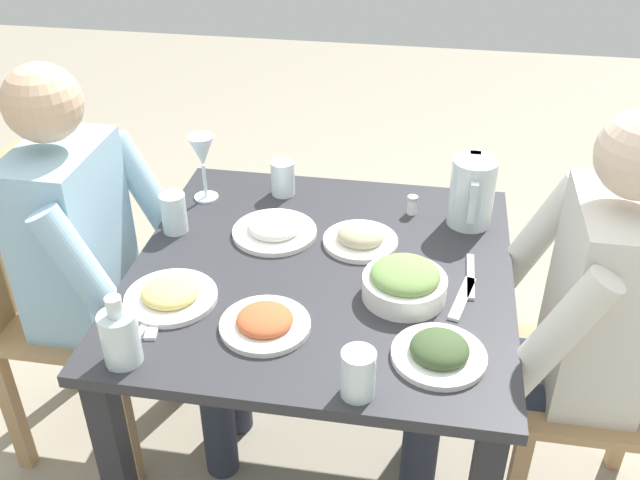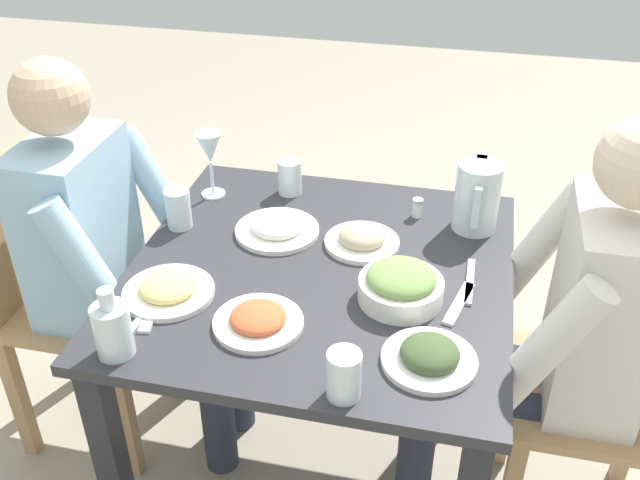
# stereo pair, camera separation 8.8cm
# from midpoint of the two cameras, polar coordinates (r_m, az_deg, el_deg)

# --- Properties ---
(ground_plane) EXTENTS (8.00, 8.00, 0.00)m
(ground_plane) POSITION_cam_midpoint_polar(r_m,az_deg,el_deg) (2.28, -1.07, -17.04)
(ground_plane) COLOR #9E937F
(dining_table) EXTENTS (0.94, 0.94, 0.71)m
(dining_table) POSITION_cam_midpoint_polar(r_m,az_deg,el_deg) (1.86, -1.26, -5.05)
(dining_table) COLOR #2D2D33
(dining_table) RESTS_ON ground_plane
(chair_near) EXTENTS (0.40, 0.40, 0.90)m
(chair_near) POSITION_cam_midpoint_polar(r_m,az_deg,el_deg) (2.18, -21.73, -4.23)
(chair_near) COLOR tan
(chair_near) RESTS_ON ground_plane
(chair_far) EXTENTS (0.40, 0.40, 0.90)m
(chair_far) POSITION_cam_midpoint_polar(r_m,az_deg,el_deg) (1.93, 22.24, -9.83)
(chair_far) COLOR tan
(chair_far) RESTS_ON ground_plane
(diner_near) EXTENTS (0.48, 0.53, 1.19)m
(diner_near) POSITION_cam_midpoint_polar(r_m,az_deg,el_deg) (2.01, -17.50, -1.58)
(diner_near) COLOR #9EC6E0
(diner_near) RESTS_ON ground_plane
(diner_far) EXTENTS (0.48, 0.53, 1.19)m
(diner_far) POSITION_cam_midpoint_polar(r_m,az_deg,el_deg) (1.80, 16.84, -5.99)
(diner_far) COLOR silver
(diner_far) RESTS_ON ground_plane
(water_pitcher) EXTENTS (0.16, 0.12, 0.19)m
(water_pitcher) POSITION_cam_midpoint_polar(r_m,az_deg,el_deg) (1.96, 10.68, 3.72)
(water_pitcher) COLOR silver
(water_pitcher) RESTS_ON dining_table
(salad_bowl) EXTENTS (0.20, 0.20, 0.09)m
(salad_bowl) POSITION_cam_midpoint_polar(r_m,az_deg,el_deg) (1.68, 5.23, -3.37)
(salad_bowl) COLOR white
(salad_bowl) RESTS_ON dining_table
(plate_yoghurt) EXTENTS (0.23, 0.23, 0.05)m
(plate_yoghurt) POSITION_cam_midpoint_polar(r_m,az_deg,el_deg) (1.92, -4.94, 0.88)
(plate_yoghurt) COLOR white
(plate_yoghurt) RESTS_ON dining_table
(plate_fries) EXTENTS (0.22, 0.22, 0.05)m
(plate_fries) POSITION_cam_midpoint_polar(r_m,az_deg,el_deg) (1.72, -13.17, -4.23)
(plate_fries) COLOR white
(plate_fries) RESTS_ON dining_table
(plate_rice_curry) EXTENTS (0.20, 0.20, 0.04)m
(plate_rice_curry) POSITION_cam_midpoint_polar(r_m,az_deg,el_deg) (1.61, -5.95, -6.51)
(plate_rice_curry) COLOR white
(plate_rice_curry) RESTS_ON dining_table
(plate_beans) EXTENTS (0.20, 0.20, 0.06)m
(plate_beans) POSITION_cam_midpoint_polar(r_m,az_deg,el_deg) (1.88, 1.89, 0.19)
(plate_beans) COLOR white
(plate_beans) RESTS_ON dining_table
(plate_dolmas) EXTENTS (0.20, 0.20, 0.05)m
(plate_dolmas) POSITION_cam_midpoint_polar(r_m,az_deg,el_deg) (1.54, 7.79, -8.77)
(plate_dolmas) COLOR white
(plate_dolmas) RESTS_ON dining_table
(water_glass_far_left) EXTENTS (0.07, 0.07, 0.10)m
(water_glass_far_left) POSITION_cam_midpoint_polar(r_m,az_deg,el_deg) (2.10, -4.16, 4.91)
(water_glass_far_left) COLOR silver
(water_glass_far_left) RESTS_ON dining_table
(water_glass_by_pitcher) EXTENTS (0.07, 0.07, 0.11)m
(water_glass_by_pitcher) POSITION_cam_midpoint_polar(r_m,az_deg,el_deg) (1.43, 1.24, -10.56)
(water_glass_by_pitcher) COLOR silver
(water_glass_by_pitcher) RESTS_ON dining_table
(water_glass_center) EXTENTS (0.07, 0.07, 0.11)m
(water_glass_center) POSITION_cam_midpoint_polar(r_m,az_deg,el_deg) (1.96, -12.76, 2.08)
(water_glass_center) COLOR silver
(water_glass_center) RESTS_ON dining_table
(wine_glass) EXTENTS (0.08, 0.08, 0.20)m
(wine_glass) POSITION_cam_midpoint_polar(r_m,az_deg,el_deg) (2.06, -10.53, 6.70)
(wine_glass) COLOR silver
(wine_glass) RESTS_ON dining_table
(oil_carafe) EXTENTS (0.08, 0.08, 0.16)m
(oil_carafe) POSITION_cam_midpoint_polar(r_m,az_deg,el_deg) (1.56, -17.08, -7.57)
(oil_carafe) COLOR silver
(oil_carafe) RESTS_ON dining_table
(salt_shaker) EXTENTS (0.03, 0.03, 0.05)m
(salt_shaker) POSITION_cam_midpoint_polar(r_m,az_deg,el_deg) (2.01, 6.08, 2.77)
(salt_shaker) COLOR white
(salt_shaker) RESTS_ON dining_table
(fork_near) EXTENTS (0.17, 0.07, 0.01)m
(fork_near) POSITION_cam_midpoint_polar(r_m,az_deg,el_deg) (1.71, 9.75, -4.61)
(fork_near) COLOR silver
(fork_near) RESTS_ON dining_table
(knife_near) EXTENTS (0.19, 0.02, 0.01)m
(knife_near) POSITION_cam_midpoint_polar(r_m,az_deg,el_deg) (1.79, 10.45, -2.87)
(knife_near) COLOR silver
(knife_near) RESTS_ON dining_table
(fork_far) EXTENTS (0.17, 0.05, 0.01)m
(fork_far) POSITION_cam_midpoint_polar(r_m,az_deg,el_deg) (1.69, -14.23, -5.77)
(fork_far) COLOR silver
(fork_far) RESTS_ON dining_table
(knife_far) EXTENTS (0.19, 0.04, 0.01)m
(knife_far) POSITION_cam_midpoint_polar(r_m,az_deg,el_deg) (1.63, -16.06, -7.79)
(knife_far) COLOR silver
(knife_far) RESTS_ON dining_table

